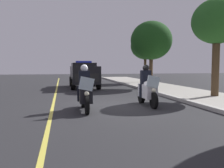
{
  "coord_description": "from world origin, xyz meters",
  "views": [
    {
      "loc": [
        9.53,
        -2.08,
        1.66
      ],
      "look_at": [
        -0.31,
        0.0,
        0.9
      ],
      "focal_mm": 38.23,
      "sensor_mm": 36.0,
      "label": 1
    }
  ],
  "objects_px": {
    "police_suv": "(84,74)",
    "tree_far_back": "(151,41)",
    "police_motorcycle_lead_left": "(85,92)",
    "tree_mid_block": "(217,22)",
    "police_motorcycle_lead_right": "(147,89)",
    "tree_behind_suv": "(145,46)"
  },
  "relations": [
    {
      "from": "police_motorcycle_lead_right",
      "to": "tree_behind_suv",
      "type": "relative_size",
      "value": 0.44
    },
    {
      "from": "tree_mid_block",
      "to": "tree_far_back",
      "type": "relative_size",
      "value": 1.02
    },
    {
      "from": "tree_mid_block",
      "to": "tree_far_back",
      "type": "bearing_deg",
      "value": -168.27
    },
    {
      "from": "police_motorcycle_lead_right",
      "to": "tree_far_back",
      "type": "xyz_separation_m",
      "value": [
        -7.63,
        3.12,
        2.86
      ]
    },
    {
      "from": "police_motorcycle_lead_right",
      "to": "tree_far_back",
      "type": "bearing_deg",
      "value": 157.77
    },
    {
      "from": "tree_mid_block",
      "to": "tree_behind_suv",
      "type": "height_order",
      "value": "tree_mid_block"
    },
    {
      "from": "police_suv",
      "to": "police_motorcycle_lead_left",
      "type": "bearing_deg",
      "value": -4.98
    },
    {
      "from": "police_motorcycle_lead_left",
      "to": "tree_far_back",
      "type": "relative_size",
      "value": 0.44
    },
    {
      "from": "tree_far_back",
      "to": "police_suv",
      "type": "bearing_deg",
      "value": -104.35
    },
    {
      "from": "police_suv",
      "to": "tree_far_back",
      "type": "height_order",
      "value": "tree_far_back"
    },
    {
      "from": "police_motorcycle_lead_left",
      "to": "tree_mid_block",
      "type": "distance_m",
      "value": 8.02
    },
    {
      "from": "tree_mid_block",
      "to": "tree_behind_suv",
      "type": "xyz_separation_m",
      "value": [
        -11.32,
        0.22,
        -0.29
      ]
    },
    {
      "from": "police_motorcycle_lead_right",
      "to": "tree_far_back",
      "type": "distance_m",
      "value": 8.73
    },
    {
      "from": "police_motorcycle_lead_right",
      "to": "tree_behind_suv",
      "type": "distance_m",
      "value": 14.06
    },
    {
      "from": "tree_mid_block",
      "to": "tree_behind_suv",
      "type": "distance_m",
      "value": 11.32
    },
    {
      "from": "police_motorcycle_lead_right",
      "to": "tree_mid_block",
      "type": "xyz_separation_m",
      "value": [
        -1.66,
        4.36,
        3.19
      ]
    },
    {
      "from": "police_motorcycle_lead_left",
      "to": "tree_mid_block",
      "type": "bearing_deg",
      "value": 107.56
    },
    {
      "from": "tree_behind_suv",
      "to": "police_suv",
      "type": "bearing_deg",
      "value": -57.58
    },
    {
      "from": "police_motorcycle_lead_right",
      "to": "tree_behind_suv",
      "type": "xyz_separation_m",
      "value": [
        -12.97,
        4.58,
        2.9
      ]
    },
    {
      "from": "police_motorcycle_lead_right",
      "to": "tree_mid_block",
      "type": "relative_size",
      "value": 0.43
    },
    {
      "from": "tree_far_back",
      "to": "tree_mid_block",
      "type": "bearing_deg",
      "value": 11.73
    },
    {
      "from": "police_suv",
      "to": "tree_far_back",
      "type": "bearing_deg",
      "value": 75.65
    }
  ]
}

